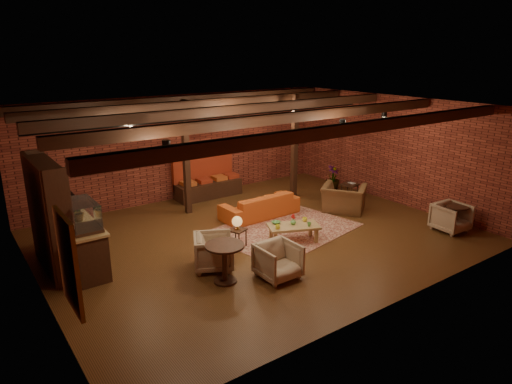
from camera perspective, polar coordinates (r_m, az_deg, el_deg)
floor at (r=11.46m, az=0.29°, el=-5.59°), size 10.00×10.00×0.00m
ceiling at (r=10.63m, az=0.32°, el=10.52°), size 10.00×8.00×0.02m
wall_back at (r=14.29m, az=-9.13°, el=5.56°), size 10.00×0.02×3.20m
wall_front at (r=8.18m, az=16.90°, el=-3.93°), size 10.00×0.02×3.20m
wall_left at (r=9.11m, az=-26.22°, el=-2.83°), size 0.02×8.00×3.20m
wall_right at (r=14.35m, az=16.81°, el=5.09°), size 0.02×8.00×3.20m
ceiling_beams at (r=10.64m, az=0.32°, el=9.87°), size 9.80×6.40×0.22m
ceiling_pipe at (r=12.00m, az=-4.21°, el=9.57°), size 9.60×0.12×0.12m
post_left at (r=12.80m, az=-8.72°, el=4.21°), size 0.16×0.16×3.20m
post_right at (r=14.15m, az=4.82°, el=5.60°), size 0.16×0.16×3.20m
service_counter at (r=10.45m, az=-21.77°, el=-4.48°), size 0.80×2.50×1.60m
plant_counter at (r=10.52m, az=-21.77°, el=-1.90°), size 0.35×0.39×0.30m
shelving_hutch at (r=10.34m, az=-24.29°, el=-2.65°), size 0.52×2.00×2.40m
chalkboard_menu at (r=7.00m, az=-22.31°, el=-8.19°), size 0.08×0.96×1.46m
banquette at (r=14.43m, az=-6.00°, el=1.30°), size 2.10×0.70×1.00m
service_sign at (r=13.65m, az=-5.30°, el=8.36°), size 0.86×0.06×0.30m
ceiling_spotlights at (r=10.67m, az=0.32°, el=8.70°), size 6.40×4.40×0.28m
rug at (r=11.92m, az=3.44°, el=-4.65°), size 3.96×3.31×0.01m
sofa at (r=12.70m, az=0.47°, el=-1.66°), size 2.27×0.92×0.66m
coffee_table at (r=11.09m, az=4.65°, el=-4.36°), size 1.36×1.04×0.67m
side_table_lamp at (r=10.66m, az=-2.37°, el=-4.00°), size 0.48×0.48×0.77m
round_table_left at (r=9.13m, az=-3.93°, el=-8.08°), size 0.78×0.78×0.81m
armchair_a at (r=9.76m, az=-5.30°, el=-7.24°), size 1.04×1.06×0.83m
armchair_b at (r=9.35m, az=2.78°, el=-8.41°), size 0.79×0.74×0.81m
armchair_right at (r=13.29m, az=10.94°, el=-0.26°), size 1.31×1.41×1.03m
side_table_book at (r=14.43m, az=11.65°, el=0.86°), size 0.53×0.53×0.52m
round_table_right at (r=12.78m, az=23.74°, el=-2.52°), size 0.56×0.56×0.66m
armchair_far at (r=12.70m, az=23.22°, el=-2.79°), size 0.82×0.77×0.80m
plant_tall at (r=15.08m, az=9.74°, el=4.78°), size 1.82×1.82×2.50m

